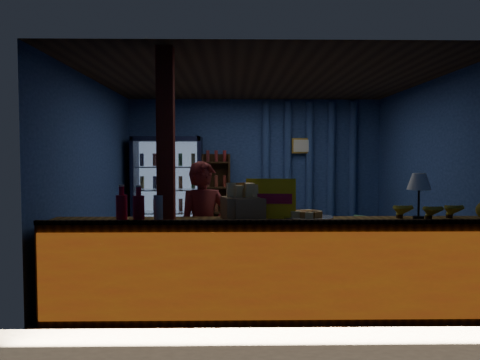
% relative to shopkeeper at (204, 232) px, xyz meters
% --- Properties ---
extents(ground, '(4.60, 4.60, 0.00)m').
position_rel_shopkeeper_xyz_m(ground, '(0.72, 1.44, -0.76)').
color(ground, '#515154').
rests_on(ground, ground).
extents(room_walls, '(4.60, 4.60, 4.60)m').
position_rel_shopkeeper_xyz_m(room_walls, '(0.72, 1.44, 0.81)').
color(room_walls, navy).
rests_on(room_walls, ground).
extents(counter, '(4.40, 0.57, 0.99)m').
position_rel_shopkeeper_xyz_m(counter, '(0.72, -0.47, -0.28)').
color(counter, brown).
rests_on(counter, ground).
extents(support_post, '(0.16, 0.16, 2.60)m').
position_rel_shopkeeper_xyz_m(support_post, '(-0.33, -0.46, 0.54)').
color(support_post, maroon).
rests_on(support_post, ground).
extents(beverage_cooler, '(1.20, 0.62, 1.90)m').
position_rel_shopkeeper_xyz_m(beverage_cooler, '(-0.83, 3.35, 0.18)').
color(beverage_cooler, black).
rests_on(beverage_cooler, ground).
extents(bottle_shelf, '(0.50, 0.28, 1.60)m').
position_rel_shopkeeper_xyz_m(bottle_shelf, '(0.02, 3.49, 0.04)').
color(bottle_shelf, '#3C2713').
rests_on(bottle_shelf, ground).
extents(curtain_folds, '(1.74, 0.14, 2.50)m').
position_rel_shopkeeper_xyz_m(curtain_folds, '(1.72, 3.58, 0.54)').
color(curtain_folds, navy).
rests_on(curtain_folds, room_walls).
extents(framed_picture, '(0.36, 0.04, 0.28)m').
position_rel_shopkeeper_xyz_m(framed_picture, '(1.57, 3.53, 0.99)').
color(framed_picture, gold).
rests_on(framed_picture, room_walls).
extents(shopkeeper, '(0.64, 0.52, 1.51)m').
position_rel_shopkeeper_xyz_m(shopkeeper, '(0.00, 0.00, 0.00)').
color(shopkeeper, maroon).
rests_on(shopkeeper, ground).
extents(green_chair, '(0.86, 0.86, 0.57)m').
position_rel_shopkeeper_xyz_m(green_chair, '(2.38, 2.70, -0.47)').
color(green_chair, '#61C27E').
rests_on(green_chair, ground).
extents(side_table, '(0.62, 0.50, 0.61)m').
position_rel_shopkeeper_xyz_m(side_table, '(0.92, 2.91, -0.50)').
color(side_table, '#3C2713').
rests_on(side_table, ground).
extents(yellow_sign, '(0.50, 0.15, 0.39)m').
position_rel_shopkeeper_xyz_m(yellow_sign, '(0.68, -0.35, 0.39)').
color(yellow_sign, yellow).
rests_on(yellow_sign, counter).
extents(soda_bottles, '(0.46, 0.19, 0.35)m').
position_rel_shopkeeper_xyz_m(soda_bottles, '(-0.57, -0.54, 0.33)').
color(soda_bottles, '#B20B28').
rests_on(soda_bottles, counter).
extents(snack_box_left, '(0.38, 0.35, 0.33)m').
position_rel_shopkeeper_xyz_m(snack_box_left, '(0.44, -0.36, 0.31)').
color(snack_box_left, '#8E6445').
rests_on(snack_box_left, counter).
extents(snack_box_centre, '(0.39, 0.35, 0.35)m').
position_rel_shopkeeper_xyz_m(snack_box_centre, '(0.38, -0.35, 0.32)').
color(snack_box_centre, '#8E6445').
rests_on(snack_box_centre, counter).
extents(pastry_tray, '(0.49, 0.49, 0.08)m').
position_rel_shopkeeper_xyz_m(pastry_tray, '(1.05, -0.40, 0.22)').
color(pastry_tray, silver).
rests_on(pastry_tray, counter).
extents(banana_bunches, '(0.72, 0.29, 0.16)m').
position_rel_shopkeeper_xyz_m(banana_bunches, '(2.22, -0.42, 0.27)').
color(banana_bunches, yellow).
rests_on(banana_bunches, counter).
extents(table_lamp, '(0.23, 0.23, 0.45)m').
position_rel_shopkeeper_xyz_m(table_lamp, '(2.11, -0.47, 0.55)').
color(table_lamp, black).
rests_on(table_lamp, counter).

